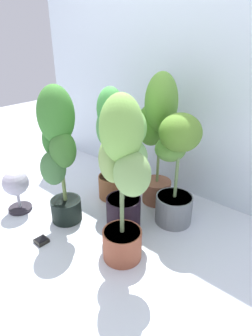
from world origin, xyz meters
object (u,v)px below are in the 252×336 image
object	(u,v)px
hygrometer_box	(41,241)
floor_fan	(16,185)
potted_plant_front_right	(122,173)
potted_plant_back_center	(157,128)
potted_plant_front_left	(59,148)
potted_plant_center	(123,156)
potted_plant_back_left	(112,139)
potted_plant_back_right	(176,167)

from	to	relation	value
hygrometer_box	floor_fan	world-z (taller)	floor_fan
potted_plant_front_right	potted_plant_back_center	bearing A→B (deg)	110.07
potted_plant_front_left	floor_fan	size ratio (longest dim) A/B	2.89
potted_plant_center	potted_plant_back_left	distance (m)	0.40
potted_plant_center	potted_plant_back_right	world-z (taller)	potted_plant_center
potted_plant_center	potted_plant_back_left	size ratio (longest dim) A/B	0.97
potted_plant_back_center	potted_plant_back_left	bearing A→B (deg)	-147.14
potted_plant_front_left	potted_plant_back_center	bearing A→B (deg)	63.37
potted_plant_center	potted_plant_front_left	bearing A→B (deg)	-146.39
floor_fan	potted_plant_back_left	bearing A→B (deg)	-51.95
potted_plant_back_center	potted_plant_front_left	distance (m)	0.74
hygrometer_box	floor_fan	distance (m)	0.52
potted_plant_back_center	potted_plant_front_left	size ratio (longest dim) A/B	1.04
potted_plant_back_left	potted_plant_front_left	bearing A→B (deg)	-94.50
potted_plant_front_left	floor_fan	xyz separation A→B (m)	(-0.38, -0.16, -0.36)
potted_plant_center	hygrometer_box	world-z (taller)	potted_plant_center
potted_plant_center	potted_plant_front_left	size ratio (longest dim) A/B	0.90
potted_plant_back_center	potted_plant_center	bearing A→B (deg)	-85.73
potted_plant_center	hygrometer_box	xyz separation A→B (m)	(-0.29, -0.52, -0.54)
potted_plant_back_left	floor_fan	distance (m)	0.81
potted_plant_back_left	potted_plant_center	bearing A→B (deg)	-35.19
potted_plant_center	floor_fan	world-z (taller)	potted_plant_center
potted_plant_front_right	potted_plant_back_right	distance (m)	0.55
potted_plant_center	potted_plant_back_left	world-z (taller)	potted_plant_back_left
potted_plant_back_center	potted_plant_front_left	world-z (taller)	potted_plant_back_center
potted_plant_back_left	potted_plant_front_right	bearing A→B (deg)	-41.79
potted_plant_front_left	hygrometer_box	bearing A→B (deg)	-73.85
potted_plant_back_right	hygrometer_box	world-z (taller)	potted_plant_back_right
potted_plant_back_right	hygrometer_box	bearing A→B (deg)	-123.58
potted_plant_center	floor_fan	xyz separation A→B (m)	(-0.74, -0.40, -0.33)
potted_plant_front_right	potted_plant_front_left	distance (m)	0.58
potted_plant_back_right	potted_plant_front_left	bearing A→B (deg)	-139.46
potted_plant_back_left	floor_fan	world-z (taller)	potted_plant_back_left
potted_plant_front_left	potted_plant_center	bearing A→B (deg)	33.61
potted_plant_front_right	potted_plant_back_center	distance (m)	0.72
potted_plant_back_center	potted_plant_center	distance (m)	0.43
potted_plant_center	potted_plant_front_left	xyz separation A→B (m)	(-0.36, -0.24, 0.03)
floor_fan	potted_plant_front_left	bearing A→B (deg)	-85.81
potted_plant_back_center	potted_plant_back_left	xyz separation A→B (m)	(-0.30, -0.19, -0.11)
potted_plant_back_right	potted_plant_back_center	bearing A→B (deg)	151.38
potted_plant_back_center	potted_plant_center	xyz separation A→B (m)	(0.03, -0.42, -0.08)
potted_plant_center	floor_fan	size ratio (longest dim) A/B	2.59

